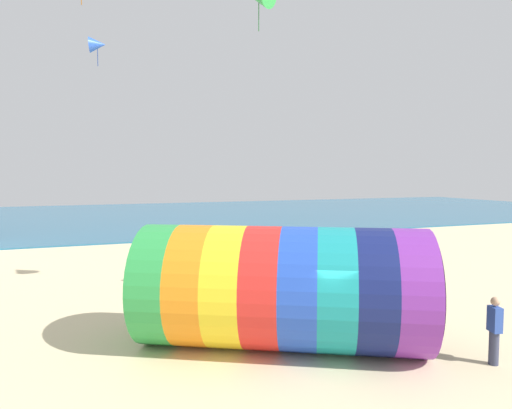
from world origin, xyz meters
name	(u,v)px	position (x,y,z in m)	size (l,w,h in m)	color
ground_plane	(343,353)	(0.00, 0.00, 0.00)	(120.00, 120.00, 0.00)	beige
sea	(144,216)	(0.00, 41.77, 0.05)	(120.00, 40.00, 0.10)	#236084
giant_inflatable_tube	(283,287)	(-1.33, 0.96, 1.68)	(8.37, 6.65, 3.36)	green
kite_handler	(494,330)	(3.16, -1.98, 0.89)	(0.31, 0.41, 1.73)	#383D56
kite_blue_delta	(97,45)	(-5.62, 11.80, 10.57)	(0.83, 0.79, 1.32)	blue
bystander_near_water	(213,268)	(-1.29, 8.28, 0.79)	(0.26, 0.38, 1.57)	black
bystander_mid_beach	(157,265)	(-3.49, 9.42, 0.86)	(0.37, 0.42, 1.69)	#726651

